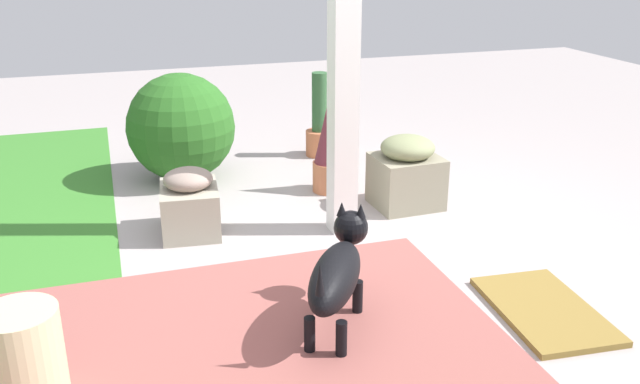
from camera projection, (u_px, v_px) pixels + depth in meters
The scene contains 11 objects.
ground_plane at pixel (313, 262), 3.71m from camera, with size 12.00×12.00×0.00m, color #A49A98.
brick_path at pixel (231, 363), 2.81m from camera, with size 1.80×2.40×0.02m, color #96524B.
porch_pillar at pixel (344, 37), 3.72m from camera, with size 0.15×0.15×2.28m, color white.
stone_planter_nearest at pixel (406, 172), 4.40m from camera, with size 0.39×0.43×0.47m.
stone_planter_mid at pixel (190, 203), 4.02m from camera, with size 0.45×0.37×0.40m.
round_shrub at pixel (181, 127), 4.85m from camera, with size 0.77×0.77×0.77m, color #275E1F.
terracotta_pot_tall at pixel (320, 126), 5.42m from camera, with size 0.22×0.22×0.67m.
terracotta_pot_spiky at pixel (330, 146), 4.62m from camera, with size 0.23×0.23×0.68m.
dog at pixel (338, 271), 2.99m from camera, with size 0.67×0.49×0.49m.
ceramic_urn at pixel (25, 360), 2.50m from camera, with size 0.29×0.29×0.41m, color beige.
doormat at pixel (544, 310), 3.20m from camera, with size 0.70×0.43×0.03m, color olive.
Camera 1 is at (-3.19, 0.98, 1.66)m, focal length 38.35 mm.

